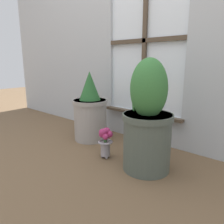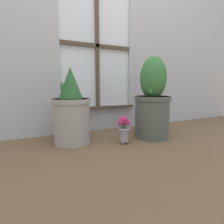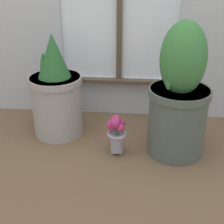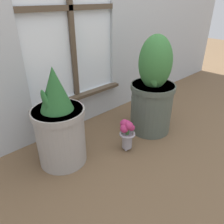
{
  "view_description": "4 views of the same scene",
  "coord_description": "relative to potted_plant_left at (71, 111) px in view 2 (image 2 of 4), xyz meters",
  "views": [
    {
      "loc": [
        1.11,
        -1.0,
        0.73
      ],
      "look_at": [
        -0.0,
        0.25,
        0.34
      ],
      "focal_mm": 35.0,
      "sensor_mm": 36.0,
      "label": 1
    },
    {
      "loc": [
        -0.67,
        -1.11,
        0.48
      ],
      "look_at": [
        -0.02,
        0.26,
        0.26
      ],
      "focal_mm": 28.0,
      "sensor_mm": 36.0,
      "label": 2
    },
    {
      "loc": [
        0.14,
        -1.38,
        1.01
      ],
      "look_at": [
        -0.01,
        0.23,
        0.22
      ],
      "focal_mm": 50.0,
      "sensor_mm": 36.0,
      "label": 3
    },
    {
      "loc": [
        -0.91,
        -0.71,
        0.97
      ],
      "look_at": [
        0.0,
        0.26,
        0.26
      ],
      "focal_mm": 35.0,
      "sensor_mm": 36.0,
      "label": 4
    }
  ],
  "objects": [
    {
      "name": "potted_plant_left",
      "position": [
        0.0,
        0.0,
        0.0
      ],
      "size": [
        0.32,
        0.32,
        0.64
      ],
      "color": "#9E9993",
      "rests_on": "ground_plane"
    },
    {
      "name": "potted_plant_right",
      "position": [
        0.72,
        -0.15,
        0.06
      ],
      "size": [
        0.34,
        0.34,
        0.75
      ],
      "color": "#4C564C",
      "rests_on": "ground_plane"
    },
    {
      "name": "wall_with_window",
      "position": [
        0.36,
        0.34,
        0.99
      ],
      "size": [
        4.4,
        0.1,
        2.5
      ],
      "color": "#B2B7BC",
      "rests_on": "ground_plane"
    },
    {
      "name": "ground_plane",
      "position": [
        0.36,
        -0.35,
        -0.27
      ],
      "size": [
        10.0,
        10.0,
        0.0
      ],
      "primitive_type": "plane",
      "color": "brown"
    },
    {
      "name": "flower_vase",
      "position": [
        0.39,
        -0.21,
        -0.13
      ],
      "size": [
        0.12,
        0.11,
        0.24
      ],
      "color": "#99939E",
      "rests_on": "ground_plane"
    }
  ]
}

